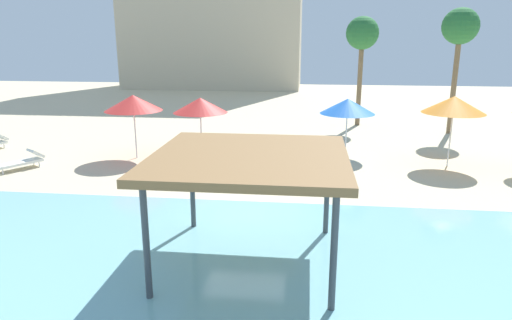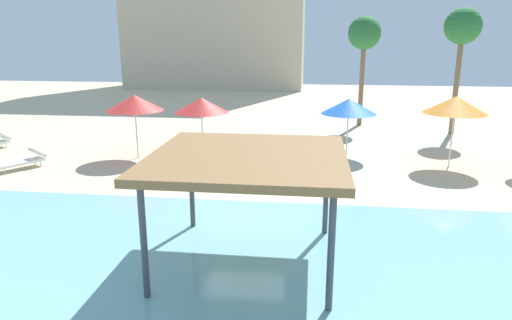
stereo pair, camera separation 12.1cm
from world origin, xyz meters
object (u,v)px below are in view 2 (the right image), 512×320
(beach_umbrella_orange_2, at_px, (455,105))
(beach_umbrella_red_4, at_px, (201,105))
(lounge_chair_4, at_px, (24,160))
(palm_tree_1, at_px, (364,36))
(shade_pavilion, at_px, (248,161))
(palm_tree_0, at_px, (463,30))
(beach_umbrella_blue_0, at_px, (349,106))
(beach_umbrella_red_3, at_px, (134,103))

(beach_umbrella_orange_2, xyz_separation_m, beach_umbrella_red_4, (-10.63, 0.81, -0.32))
(lounge_chair_4, relative_size, palm_tree_1, 0.30)
(shade_pavilion, relative_size, palm_tree_1, 0.69)
(beach_umbrella_red_4, distance_m, palm_tree_0, 14.43)
(beach_umbrella_blue_0, height_order, lounge_chair_4, beach_umbrella_blue_0)
(beach_umbrella_blue_0, relative_size, palm_tree_0, 0.39)
(palm_tree_1, bearing_deg, beach_umbrella_red_3, -139.10)
(beach_umbrella_red_3, bearing_deg, lounge_chair_4, -150.90)
(lounge_chair_4, bearing_deg, beach_umbrella_blue_0, 138.44)
(beach_umbrella_blue_0, relative_size, palm_tree_1, 0.41)
(beach_umbrella_red_3, bearing_deg, beach_umbrella_blue_0, 8.84)
(beach_umbrella_orange_2, height_order, palm_tree_1, palm_tree_1)
(beach_umbrella_red_3, height_order, beach_umbrella_red_4, beach_umbrella_red_3)
(lounge_chair_4, bearing_deg, beach_umbrella_red_4, 148.62)
(beach_umbrella_blue_0, distance_m, lounge_chair_4, 13.84)
(shade_pavilion, xyz_separation_m, palm_tree_0, (9.09, 16.22, 3.07))
(beach_umbrella_red_3, height_order, palm_tree_1, palm_tree_1)
(shade_pavilion, height_order, palm_tree_0, palm_tree_0)
(shade_pavilion, distance_m, beach_umbrella_red_4, 10.69)
(shade_pavilion, bearing_deg, beach_umbrella_red_4, 109.30)
(beach_umbrella_orange_2, bearing_deg, beach_umbrella_red_4, 175.66)
(beach_umbrella_orange_2, height_order, beach_umbrella_red_3, beach_umbrella_orange_2)
(beach_umbrella_blue_0, distance_m, beach_umbrella_orange_2, 4.30)
(lounge_chair_4, distance_m, palm_tree_1, 19.03)
(beach_umbrella_red_4, bearing_deg, beach_umbrella_blue_0, 3.87)
(beach_umbrella_blue_0, height_order, palm_tree_0, palm_tree_0)
(palm_tree_1, bearing_deg, palm_tree_0, -22.14)
(shade_pavilion, height_order, palm_tree_1, palm_tree_1)
(shade_pavilion, bearing_deg, palm_tree_1, 76.81)
(shade_pavilion, height_order, beach_umbrella_blue_0, shade_pavilion)
(lounge_chair_4, bearing_deg, palm_tree_0, 148.83)
(palm_tree_0, bearing_deg, palm_tree_1, 157.86)
(beach_umbrella_blue_0, height_order, beach_umbrella_red_3, beach_umbrella_red_3)
(beach_umbrella_orange_2, relative_size, palm_tree_0, 0.43)
(beach_umbrella_orange_2, relative_size, beach_umbrella_red_3, 1.04)
(palm_tree_0, relative_size, palm_tree_1, 1.05)
(beach_umbrella_orange_2, relative_size, lounge_chair_4, 1.52)
(beach_umbrella_orange_2, bearing_deg, lounge_chair_4, -172.10)
(shade_pavilion, distance_m, beach_umbrella_blue_0, 10.94)
(beach_umbrella_red_3, height_order, palm_tree_0, palm_tree_0)
(beach_umbrella_blue_0, xyz_separation_m, palm_tree_0, (6.10, 5.70, 3.32))
(shade_pavilion, bearing_deg, beach_umbrella_red_3, 124.50)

